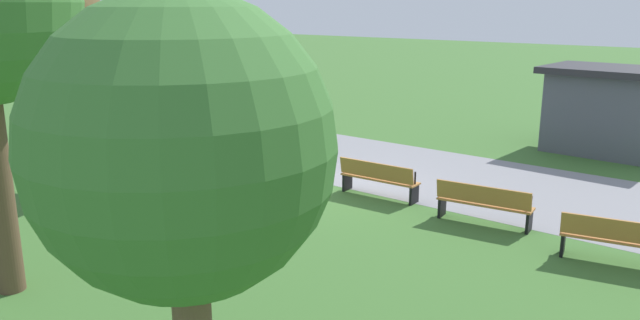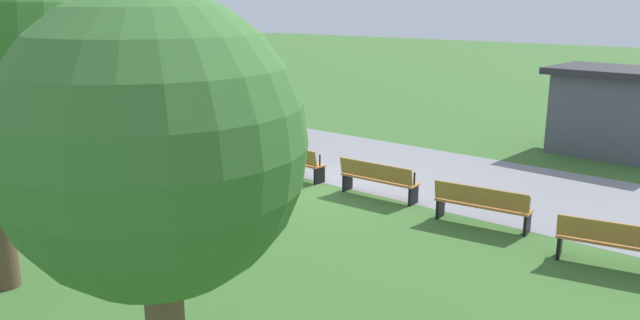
{
  "view_description": "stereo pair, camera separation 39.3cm",
  "coord_description": "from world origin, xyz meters",
  "views": [
    {
      "loc": [
        9.0,
        -11.98,
        4.5
      ],
      "look_at": [
        -0.0,
        -0.58,
        0.8
      ],
      "focal_mm": 34.51,
      "sensor_mm": 36.0,
      "label": 1
    },
    {
      "loc": [
        9.3,
        -11.73,
        4.5
      ],
      "look_at": [
        -0.0,
        -0.58,
        0.8
      ],
      "focal_mm": 34.51,
      "sensor_mm": 36.0,
      "label": 2
    }
  ],
  "objects": [
    {
      "name": "path_paving",
      "position": [
        0.0,
        2.59,
        0.0
      ],
      "size": [
        34.09,
        5.15,
        0.01
      ],
      "primitive_type": "cube",
      "color": "gray",
      "rests_on": "ground"
    },
    {
      "name": "bench_5",
      "position": [
        4.14,
        -0.32,
        0.48
      ],
      "size": [
        2.01,
        0.71,
        0.89
      ],
      "rotation": [
        0.0,
        0.0,
        0.12
      ],
      "color": "#B27538",
      "rests_on": "ground"
    },
    {
      "name": "bench_2",
      "position": [
        -4.14,
        -0.32,
        0.48
      ],
      "size": [
        2.01,
        0.71,
        0.89
      ],
      "rotation": [
        0.0,
        0.0,
        -0.12
      ],
      "color": "#B27538",
      "rests_on": "ground"
    },
    {
      "name": "bench_3",
      "position": [
        -1.38,
        -0.1,
        0.48
      ],
      "size": [
        1.99,
        0.55,
        0.89
      ],
      "rotation": [
        0.0,
        0.0,
        -0.04
      ],
      "color": "#B27538",
      "rests_on": "ground"
    },
    {
      "name": "person_seated",
      "position": [
        -6.74,
        -0.64,
        0.64
      ],
      "size": [
        0.4,
        0.57,
        1.2
      ],
      "rotation": [
        0.0,
        0.0,
        -0.2
      ],
      "color": "#4C4238",
      "rests_on": "ground"
    },
    {
      "name": "bench_0",
      "position": [
        -9.55,
        -1.43,
        0.48
      ],
      "size": [
        2.02,
        1.0,
        0.89
      ],
      "rotation": [
        0.0,
        0.0,
        -0.28
      ],
      "color": "#B27538",
      "rests_on": "ground"
    },
    {
      "name": "tree_2",
      "position": [
        -4.76,
        -4.04,
        3.35
      ],
      "size": [
        2.77,
        2.77,
        4.78
      ],
      "color": "brown",
      "rests_on": "ground"
    },
    {
      "name": "tree_4",
      "position": [
        4.96,
        -8.74,
        3.3
      ],
      "size": [
        2.65,
        2.65,
        4.66
      ],
      "color": "brown",
      "rests_on": "ground"
    },
    {
      "name": "bench_4",
      "position": [
        1.38,
        -0.1,
        0.48
      ],
      "size": [
        1.99,
        0.55,
        0.89
      ],
      "rotation": [
        0.0,
        0.0,
        0.04
      ],
      "color": "#B27538",
      "rests_on": "ground"
    },
    {
      "name": "bench_1",
      "position": [
        -6.87,
        -0.77,
        0.48
      ],
      "size": [
        2.02,
        0.86,
        0.89
      ],
      "rotation": [
        0.0,
        0.0,
        -0.2
      ],
      "color": "#B27538",
      "rests_on": "ground"
    },
    {
      "name": "trash_bin",
      "position": [
        -11.56,
        -1.59,
        0.47
      ],
      "size": [
        0.49,
        0.49,
        0.93
      ],
      "primitive_type": "cylinder",
      "color": "#2D512D",
      "rests_on": "ground"
    },
    {
      "name": "lamp_post",
      "position": [
        -5.49,
        0.74,
        3.07
      ],
      "size": [
        0.32,
        0.32,
        4.47
      ],
      "color": "black",
      "rests_on": "ground"
    },
    {
      "name": "bench_6",
      "position": [
        6.87,
        -0.77,
        0.48
      ],
      "size": [
        2.02,
        0.86,
        0.89
      ],
      "rotation": [
        0.0,
        0.0,
        0.2
      ],
      "color": "#B27538",
      "rests_on": "ground"
    },
    {
      "name": "ground_plane",
      "position": [
        0.0,
        0.0,
        0.0
      ],
      "size": [
        120.0,
        120.0,
        0.0
      ],
      "primitive_type": "plane",
      "color": "#3D6B2D"
    },
    {
      "name": "kiosk",
      "position": [
        4.45,
        8.14,
        1.35
      ],
      "size": [
        4.0,
        3.02,
        2.64
      ],
      "rotation": [
        0.0,
        0.0,
        -0.05
      ],
      "color": "#4C515B",
      "rests_on": "ground"
    }
  ]
}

